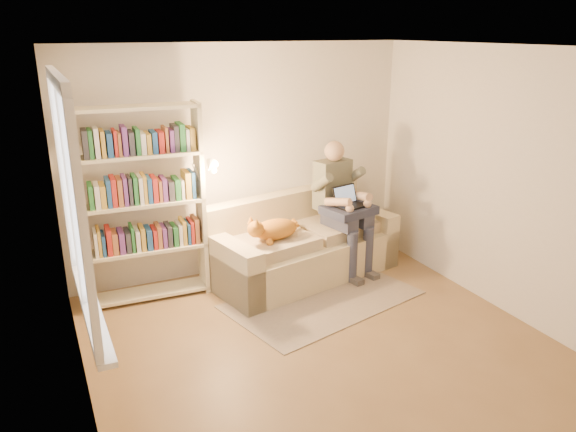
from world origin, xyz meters
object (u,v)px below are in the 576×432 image
person (341,200)px  laptop (350,201)px  sofa (301,247)px  cat (270,230)px  bookshelf (144,196)px

person → laptop: size_ratio=4.06×
sofa → person: (0.47, -0.06, 0.53)m
cat → laptop: (1.00, 0.05, 0.18)m
sofa → bookshelf: bearing=162.8°
laptop → bookshelf: size_ratio=0.18×
cat → bookshelf: (-1.22, 0.40, 0.43)m
sofa → person: 0.71m
cat → bookshelf: 1.35m
person → laptop: (0.04, -0.13, 0.02)m
person → cat: bearing=178.7°
cat → bookshelf: bookshelf is taller
bookshelf → sofa: bearing=-2.6°
person → cat: (-0.96, -0.18, -0.16)m
cat → laptop: 1.02m
cat → laptop: bearing=-8.9°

